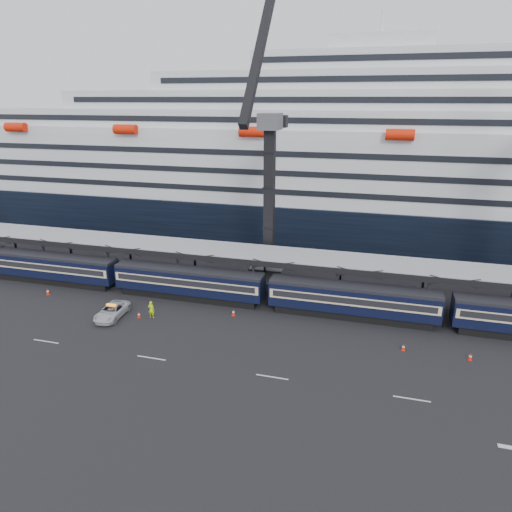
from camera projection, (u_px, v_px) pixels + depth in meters
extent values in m
plane|color=black|center=(433.00, 376.00, 41.21)|extent=(260.00, 260.00, 0.00)
cube|color=beige|center=(46.00, 341.00, 47.05)|extent=(3.00, 0.15, 0.02)
cube|color=beige|center=(151.00, 358.00, 44.05)|extent=(3.00, 0.15, 0.02)
cube|color=beige|center=(272.00, 377.00, 41.05)|extent=(3.00, 0.15, 0.02)
cube|color=beige|center=(412.00, 399.00, 38.06)|extent=(3.00, 0.15, 0.02)
cube|color=black|center=(54.00, 279.00, 62.15)|extent=(17.48, 2.40, 0.90)
cube|color=black|center=(52.00, 266.00, 61.56)|extent=(19.00, 2.80, 2.70)
cube|color=beige|center=(51.00, 264.00, 61.46)|extent=(18.62, 2.92, 1.05)
cube|color=black|center=(51.00, 264.00, 61.45)|extent=(17.86, 2.98, 0.70)
cube|color=black|center=(50.00, 256.00, 61.07)|extent=(19.00, 2.50, 0.35)
cube|color=black|center=(190.00, 295.00, 57.16)|extent=(17.48, 2.40, 0.90)
cube|color=black|center=(189.00, 281.00, 56.57)|extent=(19.00, 2.80, 2.70)
cube|color=beige|center=(189.00, 279.00, 56.47)|extent=(18.62, 2.92, 1.05)
cube|color=black|center=(189.00, 279.00, 56.45)|extent=(17.86, 2.98, 0.70)
cube|color=black|center=(188.00, 270.00, 56.07)|extent=(19.00, 2.50, 0.35)
cube|color=black|center=(351.00, 313.00, 52.16)|extent=(17.48, 2.40, 0.90)
cube|color=black|center=(353.00, 299.00, 51.57)|extent=(19.00, 2.80, 2.70)
cube|color=beige|center=(353.00, 297.00, 51.47)|extent=(18.62, 2.92, 1.05)
cube|color=black|center=(353.00, 296.00, 51.46)|extent=(17.86, 2.98, 0.70)
cube|color=black|center=(353.00, 287.00, 51.08)|extent=(19.00, 2.50, 0.35)
cube|color=gray|center=(428.00, 268.00, 52.18)|extent=(130.00, 6.00, 0.25)
cube|color=black|center=(430.00, 280.00, 49.55)|extent=(130.00, 0.25, 0.70)
cube|color=black|center=(426.00, 261.00, 55.01)|extent=(130.00, 0.25, 0.70)
cube|color=black|center=(15.00, 242.00, 70.60)|extent=(0.25, 0.25, 5.40)
cube|color=black|center=(45.00, 259.00, 63.01)|extent=(0.25, 0.25, 5.40)
cube|color=black|center=(70.00, 247.00, 68.11)|extent=(0.25, 0.25, 5.40)
cube|color=black|center=(109.00, 266.00, 60.51)|extent=(0.25, 0.25, 5.40)
cube|color=black|center=(130.00, 253.00, 65.61)|extent=(0.25, 0.25, 5.40)
cube|color=black|center=(178.00, 273.00, 58.01)|extent=(0.25, 0.25, 5.40)
cube|color=black|center=(195.00, 259.00, 63.11)|extent=(0.25, 0.25, 5.40)
cube|color=black|center=(253.00, 281.00, 55.51)|extent=(0.25, 0.25, 5.40)
cube|color=black|center=(265.00, 265.00, 60.62)|extent=(0.25, 0.25, 5.40)
cube|color=black|center=(336.00, 289.00, 53.02)|extent=(0.25, 0.25, 5.40)
cube|color=black|center=(341.00, 273.00, 58.12)|extent=(0.25, 0.25, 5.40)
cube|color=black|center=(427.00, 299.00, 50.52)|extent=(0.25, 0.25, 5.40)
cube|color=black|center=(423.00, 280.00, 55.62)|extent=(0.25, 0.25, 5.40)
cube|color=black|center=(412.00, 217.00, 81.96)|extent=(200.00, 28.00, 7.00)
cube|color=silver|center=(419.00, 164.00, 78.83)|extent=(190.00, 26.88, 12.00)
cube|color=silver|center=(424.00, 119.00, 76.37)|extent=(160.00, 24.64, 3.00)
cube|color=black|center=(430.00, 122.00, 65.10)|extent=(153.60, 0.12, 0.90)
cube|color=silver|center=(426.00, 100.00, 75.39)|extent=(124.00, 21.84, 3.00)
cube|color=black|center=(432.00, 100.00, 65.39)|extent=(119.04, 0.12, 0.90)
cube|color=silver|center=(428.00, 80.00, 74.40)|extent=(90.00, 19.04, 3.00)
cube|color=black|center=(434.00, 78.00, 65.68)|extent=(86.40, 0.12, 0.90)
cube|color=silver|center=(431.00, 60.00, 73.41)|extent=(56.00, 16.24, 3.00)
cube|color=black|center=(435.00, 56.00, 65.97)|extent=(53.76, 0.12, 0.90)
cube|color=silver|center=(381.00, 45.00, 74.59)|extent=(16.00, 12.00, 2.50)
cylinder|color=red|center=(16.00, 127.00, 81.62)|extent=(4.00, 1.60, 1.60)
cylinder|color=red|center=(126.00, 129.00, 76.13)|extent=(4.00, 1.60, 1.60)
cylinder|color=red|center=(252.00, 132.00, 70.63)|extent=(4.00, 1.60, 1.60)
cylinder|color=red|center=(400.00, 135.00, 65.14)|extent=(4.00, 1.60, 1.60)
cube|color=#4A4C52|center=(269.00, 272.00, 63.18)|extent=(4.50, 4.50, 2.00)
cube|color=black|center=(269.00, 201.00, 59.89)|extent=(1.30, 1.30, 18.00)
cube|color=#4A4C52|center=(270.00, 122.00, 56.61)|extent=(2.60, 3.20, 2.00)
cube|color=black|center=(258.00, 57.00, 49.07)|extent=(0.90, 12.26, 14.37)
cube|color=black|center=(275.00, 121.00, 58.90)|extent=(0.90, 5.04, 0.90)
cube|color=black|center=(279.00, 121.00, 61.26)|extent=(2.20, 1.60, 1.60)
imported|color=#B1B4B9|center=(112.00, 311.00, 52.02)|extent=(2.74, 5.41, 1.47)
imported|color=#C3F00C|center=(151.00, 310.00, 51.83)|extent=(0.77, 0.53, 2.04)
cube|color=red|center=(48.00, 294.00, 58.28)|extent=(0.42, 0.42, 0.04)
cone|color=red|center=(48.00, 291.00, 58.14)|extent=(0.35, 0.35, 0.79)
cylinder|color=white|center=(48.00, 291.00, 58.14)|extent=(0.30, 0.30, 0.13)
cube|color=red|center=(139.00, 317.00, 52.17)|extent=(0.37, 0.37, 0.04)
cone|color=red|center=(139.00, 314.00, 52.05)|extent=(0.31, 0.31, 0.71)
cylinder|color=white|center=(139.00, 314.00, 52.05)|extent=(0.27, 0.27, 0.12)
cube|color=red|center=(233.00, 315.00, 52.67)|extent=(0.40, 0.40, 0.04)
cone|color=red|center=(233.00, 312.00, 52.54)|extent=(0.34, 0.34, 0.76)
cylinder|color=white|center=(233.00, 312.00, 52.54)|extent=(0.28, 0.28, 0.13)
cube|color=red|center=(403.00, 350.00, 45.41)|extent=(0.37, 0.37, 0.04)
cone|color=red|center=(403.00, 347.00, 45.29)|extent=(0.31, 0.31, 0.70)
cylinder|color=white|center=(403.00, 347.00, 45.29)|extent=(0.26, 0.26, 0.12)
cube|color=red|center=(470.00, 360.00, 43.73)|extent=(0.37, 0.37, 0.04)
cone|color=red|center=(470.00, 356.00, 43.61)|extent=(0.31, 0.31, 0.71)
cylinder|color=white|center=(470.00, 356.00, 43.61)|extent=(0.26, 0.26, 0.12)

